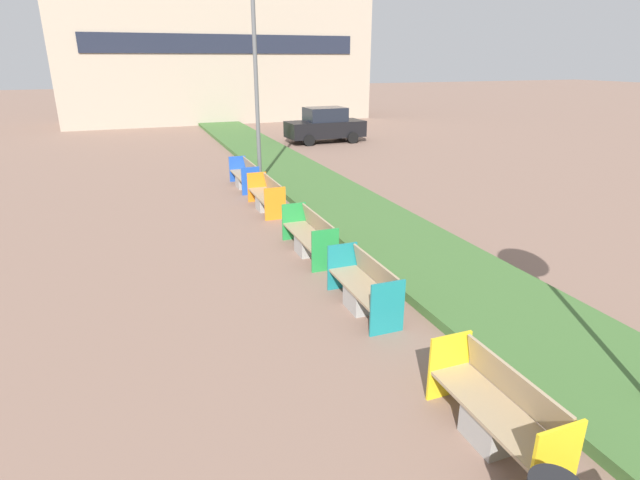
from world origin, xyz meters
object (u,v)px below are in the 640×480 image
(street_lamp_post, at_px, (255,60))
(parked_car_distant, at_px, (325,125))
(bench_blue_frame, at_px, (245,177))
(bench_orange_frame, at_px, (267,198))
(bench_yellow_frame, at_px, (496,415))
(bench_green_frame, at_px, (310,238))
(bench_teal_frame, at_px, (364,290))

(street_lamp_post, distance_m, parked_car_distant, 10.63)
(bench_blue_frame, distance_m, street_lamp_post, 3.98)
(bench_orange_frame, relative_size, bench_blue_frame, 1.00)
(bench_yellow_frame, distance_m, parked_car_distant, 22.85)
(bench_green_frame, distance_m, street_lamp_post, 8.14)
(bench_green_frame, bearing_deg, street_lamp_post, 85.08)
(bench_blue_frame, relative_size, parked_car_distant, 0.50)
(bench_blue_frame, height_order, street_lamp_post, street_lamp_post)
(bench_orange_frame, relative_size, parked_car_distant, 0.50)
(bench_yellow_frame, relative_size, bench_teal_frame, 0.98)
(street_lamp_post, height_order, parked_car_distant, street_lamp_post)
(bench_orange_frame, distance_m, street_lamp_post, 5.12)
(bench_green_frame, bearing_deg, bench_yellow_frame, -90.04)
(bench_yellow_frame, height_order, bench_teal_frame, same)
(bench_teal_frame, bearing_deg, street_lamp_post, 86.50)
(bench_green_frame, xyz_separation_m, street_lamp_post, (0.61, 7.10, 3.93))
(bench_green_frame, relative_size, street_lamp_post, 0.28)
(bench_teal_frame, bearing_deg, bench_orange_frame, 89.98)
(bench_yellow_frame, distance_m, bench_teal_frame, 3.61)
(bench_blue_frame, bearing_deg, parked_car_distant, 53.19)
(bench_orange_frame, bearing_deg, bench_yellow_frame, -90.02)
(bench_green_frame, relative_size, bench_orange_frame, 1.03)
(bench_orange_frame, distance_m, parked_car_distant, 13.16)
(bench_yellow_frame, height_order, parked_car_distant, parked_car_distant)
(bench_yellow_frame, bearing_deg, bench_green_frame, 89.96)
(bench_teal_frame, xyz_separation_m, bench_blue_frame, (0.00, 9.79, 0.01))
(bench_teal_frame, relative_size, bench_orange_frame, 0.90)
(bench_yellow_frame, distance_m, street_lamp_post, 14.23)
(bench_green_frame, bearing_deg, parked_car_distant, 67.46)
(bench_blue_frame, bearing_deg, street_lamp_post, 22.87)
(bench_teal_frame, height_order, bench_blue_frame, same)
(bench_green_frame, xyz_separation_m, parked_car_distant, (6.38, 15.37, 0.54))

